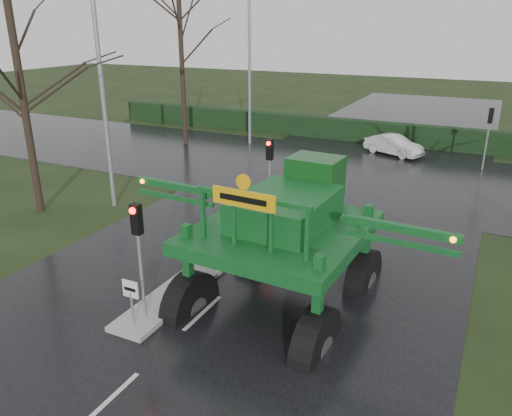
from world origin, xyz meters
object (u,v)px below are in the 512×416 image
at_px(street_light_left_far, 254,54).
at_px(street_light_left_near, 106,73).
at_px(traffic_signal_far, 489,125).
at_px(white_sedan, 393,155).
at_px(keep_left_sign, 131,295).
at_px(traffic_signal_near, 138,237).
at_px(traffic_signal_mid, 270,162).
at_px(crop_sprayer, 191,222).

bearing_deg(street_light_left_far, street_light_left_near, -90.00).
relative_size(traffic_signal_far, white_sedan, 0.94).
height_order(keep_left_sign, traffic_signal_near, traffic_signal_near).
xyz_separation_m(keep_left_sign, white_sedan, (2.48, 22.62, -1.06)).
relative_size(traffic_signal_mid, white_sedan, 0.94).
bearing_deg(traffic_signal_near, crop_sprayer, 59.27).
distance_m(street_light_left_near, crop_sprayer, 10.12).
distance_m(traffic_signal_mid, white_sedan, 14.09).
xyz_separation_m(street_light_left_far, crop_sprayer, (7.71, -19.64, -3.33)).
relative_size(traffic_signal_near, white_sedan, 0.94).
distance_m(traffic_signal_far, crop_sprayer, 20.85).
bearing_deg(traffic_signal_far, traffic_signal_mid, 58.07).
relative_size(traffic_signal_mid, street_light_left_far, 0.35).
xyz_separation_m(keep_left_sign, street_light_left_near, (-6.89, 7.50, 4.93)).
relative_size(keep_left_sign, street_light_left_near, 0.14).
height_order(street_light_left_far, crop_sprayer, street_light_left_far).
bearing_deg(traffic_signal_near, white_sedan, 83.61).
bearing_deg(street_light_left_near, traffic_signal_far, 43.63).
height_order(street_light_left_near, white_sedan, street_light_left_near).
relative_size(traffic_signal_far, street_light_left_far, 0.35).
relative_size(traffic_signal_near, crop_sprayer, 0.35).
bearing_deg(traffic_signal_far, street_light_left_far, 0.03).
xyz_separation_m(traffic_signal_mid, white_sedan, (2.48, 13.63, -2.59)).
bearing_deg(white_sedan, crop_sprayer, -161.94).
xyz_separation_m(traffic_signal_near, white_sedan, (2.48, 22.13, -2.59)).
xyz_separation_m(traffic_signal_mid, street_light_left_far, (-6.89, 12.51, 3.40)).
xyz_separation_m(street_light_left_near, street_light_left_far, (0.00, 14.00, 0.00)).
bearing_deg(keep_left_sign, traffic_signal_far, 70.07).
xyz_separation_m(keep_left_sign, traffic_signal_far, (7.80, 21.51, 1.53)).
distance_m(street_light_left_near, street_light_left_far, 14.00).
bearing_deg(white_sedan, street_light_left_far, 119.47).
distance_m(keep_left_sign, traffic_signal_near, 1.61).
bearing_deg(white_sedan, street_light_left_near, 170.85).
bearing_deg(street_light_left_near, traffic_signal_near, -45.47).
distance_m(keep_left_sign, street_light_left_far, 23.11).
height_order(traffic_signal_far, street_light_left_near, street_light_left_near).
relative_size(traffic_signal_mid, crop_sprayer, 0.35).
xyz_separation_m(street_light_left_near, white_sedan, (9.37, 15.12, -5.99)).
bearing_deg(crop_sprayer, traffic_signal_near, -117.78).
xyz_separation_m(traffic_signal_mid, street_light_left_near, (-6.89, -1.49, 3.40)).
relative_size(traffic_signal_near, street_light_left_near, 0.35).
bearing_deg(traffic_signal_mid, keep_left_sign, -90.00).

